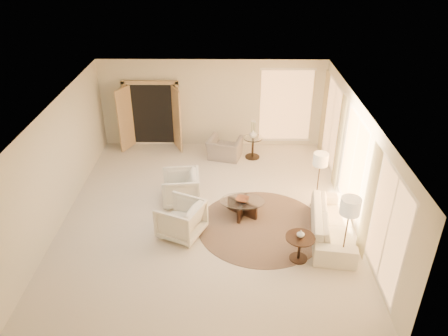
{
  "coord_description": "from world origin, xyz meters",
  "views": [
    {
      "loc": [
        0.5,
        -8.92,
        6.31
      ],
      "look_at": [
        0.4,
        0.4,
        1.1
      ],
      "focal_mm": 35.0,
      "sensor_mm": 36.0,
      "label": 1
    }
  ],
  "objects_px": {
    "armchair_left": "(181,187)",
    "floor_lamp_near": "(320,162)",
    "bowl": "(242,199)",
    "floor_lamp_far": "(350,209)",
    "accent_chair": "(225,145)",
    "side_vase": "(253,134)",
    "sofa": "(333,224)",
    "armchair_right": "(181,218)",
    "side_table": "(253,145)",
    "end_vase": "(301,234)",
    "end_table": "(300,244)",
    "coffee_table": "(242,206)"
  },
  "relations": [
    {
      "from": "armchair_left",
      "to": "floor_lamp_near",
      "type": "height_order",
      "value": "floor_lamp_near"
    },
    {
      "from": "floor_lamp_far",
      "to": "side_table",
      "type": "bearing_deg",
      "value": 108.67
    },
    {
      "from": "side_vase",
      "to": "coffee_table",
      "type": "bearing_deg",
      "value": -97.37
    },
    {
      "from": "sofa",
      "to": "armchair_right",
      "type": "bearing_deg",
      "value": 97.82
    },
    {
      "from": "floor_lamp_near",
      "to": "side_vase",
      "type": "bearing_deg",
      "value": 119.37
    },
    {
      "from": "armchair_left",
      "to": "armchair_right",
      "type": "distance_m",
      "value": 1.36
    },
    {
      "from": "bowl",
      "to": "accent_chair",
      "type": "bearing_deg",
      "value": 98.76
    },
    {
      "from": "armchair_left",
      "to": "end_table",
      "type": "distance_m",
      "value": 3.5
    },
    {
      "from": "bowl",
      "to": "side_vase",
      "type": "distance_m",
      "value": 3.11
    },
    {
      "from": "armchair_left",
      "to": "bowl",
      "type": "xyz_separation_m",
      "value": [
        1.56,
        -0.54,
        -0.02
      ]
    },
    {
      "from": "end_table",
      "to": "end_vase",
      "type": "xyz_separation_m",
      "value": [
        0.0,
        0.0,
        0.27
      ]
    },
    {
      "from": "accent_chair",
      "to": "end_vase",
      "type": "xyz_separation_m",
      "value": [
        1.63,
        -4.67,
        0.24
      ]
    },
    {
      "from": "sofa",
      "to": "floor_lamp_far",
      "type": "xyz_separation_m",
      "value": [
        0.0,
        -0.98,
        1.08
      ]
    },
    {
      "from": "armchair_left",
      "to": "armchair_right",
      "type": "xyz_separation_m",
      "value": [
        0.14,
        -1.35,
        0.0
      ]
    },
    {
      "from": "floor_lamp_near",
      "to": "coffee_table",
      "type": "bearing_deg",
      "value": -167.71
    },
    {
      "from": "bowl",
      "to": "floor_lamp_far",
      "type": "bearing_deg",
      "value": -41.6
    },
    {
      "from": "coffee_table",
      "to": "bowl",
      "type": "bearing_deg",
      "value": -4.69
    },
    {
      "from": "armchair_left",
      "to": "floor_lamp_far",
      "type": "distance_m",
      "value": 4.41
    },
    {
      "from": "floor_lamp_near",
      "to": "sofa",
      "type": "bearing_deg",
      "value": -82.85
    },
    {
      "from": "end_table",
      "to": "side_table",
      "type": "distance_m",
      "value": 4.77
    },
    {
      "from": "coffee_table",
      "to": "end_vase",
      "type": "distance_m",
      "value": 2.06
    },
    {
      "from": "sofa",
      "to": "accent_chair",
      "type": "relative_size",
      "value": 2.36
    },
    {
      "from": "armchair_right",
      "to": "accent_chair",
      "type": "xyz_separation_m",
      "value": [
        0.96,
        3.83,
        -0.04
      ]
    },
    {
      "from": "coffee_table",
      "to": "floor_lamp_near",
      "type": "relative_size",
      "value": 0.95
    },
    {
      "from": "sofa",
      "to": "end_vase",
      "type": "bearing_deg",
      "value": 140.93
    },
    {
      "from": "side_vase",
      "to": "sofa",
      "type": "bearing_deg",
      "value": -67.07
    },
    {
      "from": "armchair_left",
      "to": "accent_chair",
      "type": "relative_size",
      "value": 0.95
    },
    {
      "from": "accent_chair",
      "to": "end_table",
      "type": "height_order",
      "value": "accent_chair"
    },
    {
      "from": "side_table",
      "to": "floor_lamp_far",
      "type": "bearing_deg",
      "value": -71.33
    },
    {
      "from": "armchair_right",
      "to": "side_vase",
      "type": "relative_size",
      "value": 3.87
    },
    {
      "from": "coffee_table",
      "to": "end_table",
      "type": "height_order",
      "value": "end_table"
    },
    {
      "from": "end_table",
      "to": "end_vase",
      "type": "distance_m",
      "value": 0.27
    },
    {
      "from": "side_table",
      "to": "end_vase",
      "type": "height_order",
      "value": "end_vase"
    },
    {
      "from": "floor_lamp_near",
      "to": "floor_lamp_far",
      "type": "height_order",
      "value": "floor_lamp_far"
    },
    {
      "from": "side_table",
      "to": "bowl",
      "type": "bearing_deg",
      "value": -97.37
    },
    {
      "from": "floor_lamp_far",
      "to": "accent_chair",
      "type": "bearing_deg",
      "value": 117.42
    },
    {
      "from": "side_vase",
      "to": "bowl",
      "type": "bearing_deg",
      "value": -97.37
    },
    {
      "from": "floor_lamp_far",
      "to": "side_vase",
      "type": "distance_m",
      "value": 5.18
    },
    {
      "from": "sofa",
      "to": "end_vase",
      "type": "relative_size",
      "value": 13.46
    },
    {
      "from": "accent_chair",
      "to": "armchair_left",
      "type": "bearing_deg",
      "value": 80.95
    },
    {
      "from": "armchair_left",
      "to": "coffee_table",
      "type": "relative_size",
      "value": 0.66
    },
    {
      "from": "floor_lamp_far",
      "to": "sofa",
      "type": "bearing_deg",
      "value": 90.0
    },
    {
      "from": "armchair_right",
      "to": "bowl",
      "type": "height_order",
      "value": "armchair_right"
    },
    {
      "from": "accent_chair",
      "to": "floor_lamp_far",
      "type": "bearing_deg",
      "value": 132.26
    },
    {
      "from": "floor_lamp_far",
      "to": "end_vase",
      "type": "distance_m",
      "value": 1.16
    },
    {
      "from": "accent_chair",
      "to": "floor_lamp_near",
      "type": "xyz_separation_m",
      "value": [
        2.35,
        -2.61,
        0.85
      ]
    },
    {
      "from": "sofa",
      "to": "coffee_table",
      "type": "bearing_deg",
      "value": 76.0
    },
    {
      "from": "accent_chair",
      "to": "end_vase",
      "type": "bearing_deg",
      "value": 124.14
    },
    {
      "from": "bowl",
      "to": "coffee_table",
      "type": "bearing_deg",
      "value": 175.31
    },
    {
      "from": "accent_chair",
      "to": "coffee_table",
      "type": "relative_size",
      "value": 0.69
    }
  ]
}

